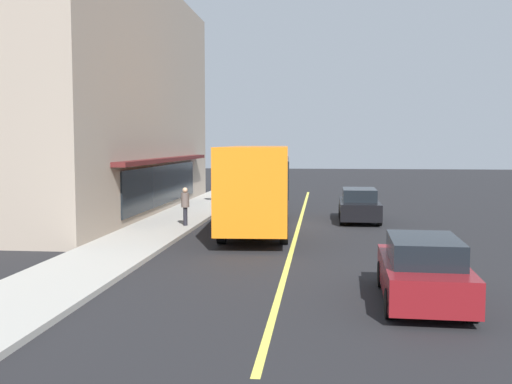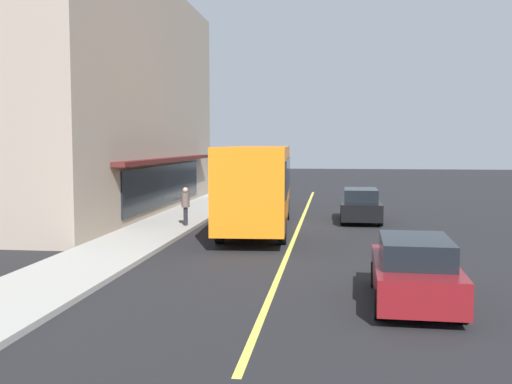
# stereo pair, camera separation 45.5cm
# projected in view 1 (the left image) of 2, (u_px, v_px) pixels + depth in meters

# --- Properties ---
(ground) EXTENTS (120.00, 120.00, 0.00)m
(ground) POSITION_uv_depth(u_px,v_px,m) (299.00, 224.00, 27.15)
(ground) COLOR black
(sidewalk) EXTENTS (80.00, 2.83, 0.15)m
(sidewalk) POSITION_uv_depth(u_px,v_px,m) (174.00, 221.00, 27.77)
(sidewalk) COLOR #9E9B93
(sidewalk) RESTS_ON ground
(lane_centre_stripe) EXTENTS (36.00, 0.16, 0.01)m
(lane_centre_stripe) POSITION_uv_depth(u_px,v_px,m) (299.00, 224.00, 27.15)
(lane_centre_stripe) COLOR #D8D14C
(lane_centre_stripe) RESTS_ON ground
(storefront_building) EXTENTS (22.58, 12.01, 11.97)m
(storefront_building) POSITION_uv_depth(u_px,v_px,m) (56.00, 98.00, 31.53)
(storefront_building) COLOR gray
(storefront_building) RESTS_ON ground
(bus) EXTENTS (11.25, 3.13, 3.50)m
(bus) POSITION_uv_depth(u_px,v_px,m) (258.00, 183.00, 25.24)
(bus) COLOR orange
(bus) RESTS_ON ground
(traffic_light) EXTENTS (0.30, 0.52, 3.20)m
(traffic_light) POSITION_uv_depth(u_px,v_px,m) (217.00, 162.00, 34.77)
(traffic_light) COLOR #2D2D33
(traffic_light) RESTS_ON sidewalk
(car_maroon) EXTENTS (4.36, 1.99, 1.52)m
(car_maroon) POSITION_uv_depth(u_px,v_px,m) (423.00, 271.00, 13.72)
(car_maroon) COLOR maroon
(car_maroon) RESTS_ON ground
(car_black) EXTENTS (4.32, 1.91, 1.52)m
(car_black) POSITION_uv_depth(u_px,v_px,m) (359.00, 205.00, 28.15)
(car_black) COLOR black
(car_black) RESTS_ON ground
(pedestrian_near_storefront) EXTENTS (0.34, 0.34, 1.62)m
(pedestrian_near_storefront) POSITION_uv_depth(u_px,v_px,m) (185.00, 203.00, 25.55)
(pedestrian_near_storefront) COLOR black
(pedestrian_near_storefront) RESTS_ON sidewalk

